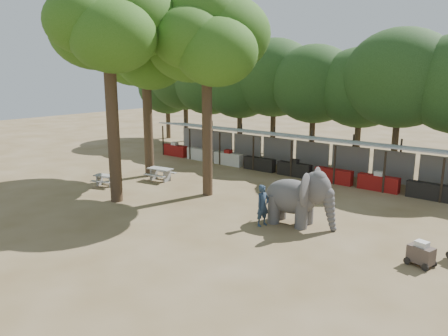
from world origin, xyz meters
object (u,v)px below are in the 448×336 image
Objects in this scene: handler at (263,205)px; picnic_table_near at (106,179)px; elephant at (299,197)px; yard_tree_back at (207,38)px; picnic_table_far at (160,172)px; cart_front at (421,254)px; yard_tree_left at (146,49)px; yard_tree_center at (109,22)px.

picnic_table_near is (-11.30, -0.24, -0.50)m from handler.
handler is (-1.21, -1.14, -0.37)m from elephant.
yard_tree_back is 9.61m from handler.
elephant is 11.07m from picnic_table_far.
handler is 6.78m from cart_front.
picnic_table_near is at bearing -88.83° from yard_tree_left.
yard_tree_back reaches higher than yard_tree_left.
cart_front is (6.76, 0.13, -0.49)m from handler.
yard_tree_back is at bearing 4.51° from picnic_table_near.
yard_tree_center is at bearing -171.83° from elephant.
elephant is at bearing 15.80° from yard_tree_center.
yard_tree_back reaches higher than handler.
picnic_table_near is at bearing -164.29° from cart_front.
handler is 1.05× the size of picnic_table_far.
picnic_table_far is at bearing 175.50° from yard_tree_back.
yard_tree_left reaches higher than handler.
yard_tree_center is 11.22× the size of cart_front.
picnic_table_near is at bearing 102.65° from handler.
picnic_table_far is 1.67× the size of cart_front.
yard_tree_center is at bearing -81.58° from picnic_table_far.
yard_tree_back is at bearing 77.15° from handler.
handler is 1.12× the size of picnic_table_near.
picnic_table_far is (-4.33, 0.34, -8.02)m from yard_tree_back.
elephant is at bearing -17.14° from picnic_table_far.
handler reaches higher than picnic_table_near.
picnic_table_far is (-9.71, 2.76, -0.42)m from handler.
handler is at bearing -24.26° from yard_tree_back.
picnic_table_far is 16.68m from cart_front.
yard_tree_back is (3.00, 4.00, -0.67)m from yard_tree_center.
yard_tree_left is 13.92m from handler.
yard_tree_back is at bearing 53.14° from yard_tree_center.
elephant is (12.59, -2.29, -6.89)m from yard_tree_left.
yard_tree_back is 6.00× the size of handler.
elephant is 1.85× the size of handler.
picnic_table_near is at bearing -155.77° from yard_tree_back.
picnic_table_far is at bearing -21.57° from yard_tree_left.
yard_tree_left is 0.97× the size of yard_tree_back.
yard_tree_center is at bearing -159.04° from cart_front.
yard_tree_center reaches higher than elephant.
yard_tree_left is 10.27× the size of cart_front.
handler reaches higher than picnic_table_far.
picnic_table_near is 1.58× the size of cart_front.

